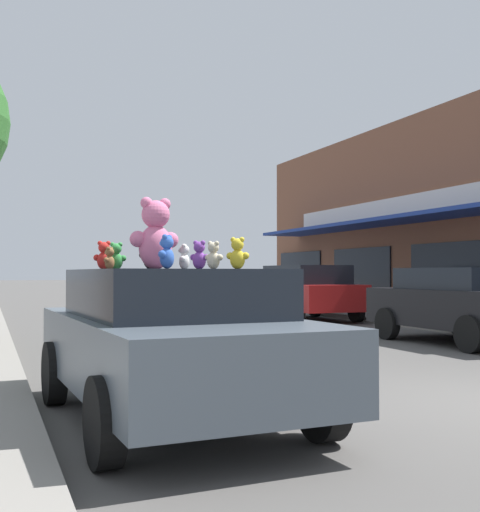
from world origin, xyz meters
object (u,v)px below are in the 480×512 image
teddy_bear_giant (155,235)px  teddy_bear_white (184,257)px  teddy_bear_black (151,253)px  parked_car_far_center (465,302)px  teddy_bear_red (104,256)px  parked_car_far_right (306,291)px  teddy_bear_purple (199,255)px  teddy_bear_cream (213,256)px  plush_art_car (172,339)px  teddy_bear_green (116,256)px  teddy_bear_brown (110,259)px  teddy_bear_blue (167,252)px  teddy_bear_yellow (238,254)px

teddy_bear_giant → teddy_bear_white: size_ratio=2.68×
teddy_bear_black → parked_car_far_center: (7.56, 3.77, -0.83)m
teddy_bear_red → parked_car_far_right: 13.28m
teddy_bear_giant → teddy_bear_purple: teddy_bear_giant is taller
teddy_bear_purple → teddy_bear_black: 0.78m
teddy_bear_white → teddy_bear_black: 0.39m
teddy_bear_red → teddy_bear_cream: size_ratio=1.15×
teddy_bear_white → teddy_bear_red: size_ratio=0.86×
parked_car_far_center → teddy_bear_purple: bearing=-148.3°
plush_art_car → teddy_bear_cream: 0.93m
teddy_bear_red → teddy_bear_purple: teddy_bear_red is taller
teddy_bear_cream → parked_car_far_center: bearing=-92.9°
teddy_bear_giant → teddy_bear_green: 0.60m
parked_car_far_center → parked_car_far_right: parked_car_far_right is taller
plush_art_car → teddy_bear_brown: bearing=124.1°
plush_art_car → parked_car_far_center: size_ratio=1.01×
teddy_bear_green → teddy_bear_red: bearing=-51.0°
teddy_bear_red → teddy_bear_blue: bearing=109.3°
teddy_bear_purple → teddy_bear_green: size_ratio=0.99×
teddy_bear_blue → teddy_bear_green: teddy_bear_green is taller
teddy_bear_red → parked_car_far_right: size_ratio=0.08×
teddy_bear_blue → plush_art_car: bearing=-156.7°
teddy_bear_black → teddy_bear_cream: bearing=91.5°
teddy_bear_red → teddy_bear_black: bearing=160.4°
teddy_bear_brown → parked_car_far_center: teddy_bear_brown is taller
teddy_bear_red → parked_car_far_right: teddy_bear_red is taller
teddy_bear_yellow → parked_car_far_center: size_ratio=0.07×
parked_car_far_center → teddy_bear_blue: bearing=-145.4°
teddy_bear_yellow → plush_art_car: bearing=-4.2°
teddy_bear_brown → teddy_bear_giant: bearing=85.6°
teddy_bear_purple → parked_car_far_right: teddy_bear_purple is taller
plush_art_car → teddy_bear_brown: (-0.50, 0.67, 0.81)m
teddy_bear_brown → teddy_bear_purple: (0.79, -0.67, 0.02)m
teddy_bear_yellow → teddy_bear_green: teddy_bear_yellow is taller
teddy_bear_brown → teddy_bear_yellow: teddy_bear_yellow is taller
teddy_bear_brown → teddy_bear_cream: 1.24m
plush_art_car → teddy_bear_black: bearing=91.0°
teddy_bear_white → teddy_bear_red: bearing=-98.6°
teddy_bear_white → teddy_bear_yellow: 0.94m
teddy_bear_purple → teddy_bear_blue: 1.08m
teddy_bear_purple → teddy_bear_brown: bearing=4.9°
teddy_bear_yellow → teddy_bear_black: teddy_bear_black is taller
teddy_bear_giant → parked_car_far_center: bearing=-162.9°
teddy_bear_giant → teddy_bear_cream: teddy_bear_giant is taller
plush_art_car → teddy_bear_yellow: teddy_bear_yellow is taller
teddy_bear_giant → teddy_bear_blue: teddy_bear_giant is taller
teddy_bear_blue → teddy_bear_black: bearing=-147.6°
plush_art_car → teddy_bear_green: bearing=115.6°
teddy_bear_cream → teddy_bear_giant: bearing=5.0°
teddy_bear_brown → teddy_bear_green: (0.09, 0.10, 0.03)m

